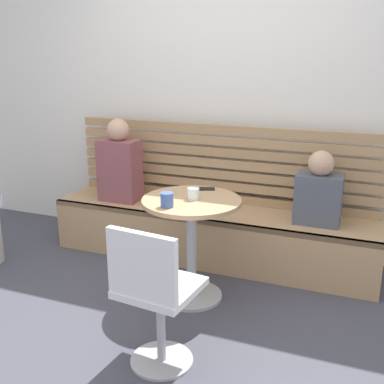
# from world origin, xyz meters

# --- Properties ---
(ground) EXTENTS (8.00, 8.00, 0.00)m
(ground) POSITION_xyz_m (0.00, 0.00, 0.00)
(ground) COLOR #42424C
(back_wall) EXTENTS (5.20, 0.10, 2.90)m
(back_wall) POSITION_xyz_m (0.00, 1.64, 1.45)
(back_wall) COLOR silver
(back_wall) RESTS_ON ground
(booth_bench) EXTENTS (2.70, 0.52, 0.44)m
(booth_bench) POSITION_xyz_m (0.00, 1.20, 0.22)
(booth_bench) COLOR tan
(booth_bench) RESTS_ON ground
(booth_backrest) EXTENTS (2.65, 0.04, 0.67)m
(booth_backrest) POSITION_xyz_m (0.00, 1.44, 0.78)
(booth_backrest) COLOR #A68157
(booth_backrest) RESTS_ON booth_bench
(cafe_table) EXTENTS (0.68, 0.68, 0.74)m
(cafe_table) POSITION_xyz_m (0.09, 0.54, 0.52)
(cafe_table) COLOR #ADADB2
(cafe_table) RESTS_ON ground
(white_chair) EXTENTS (0.44, 0.44, 0.85)m
(white_chair) POSITION_xyz_m (0.20, -0.28, 0.46)
(white_chair) COLOR #ADADB2
(white_chair) RESTS_ON ground
(person_adult) EXTENTS (0.34, 0.22, 0.71)m
(person_adult) POSITION_xyz_m (-0.83, 1.17, 0.76)
(person_adult) COLOR brown
(person_adult) RESTS_ON booth_bench
(person_child_left) EXTENTS (0.34, 0.22, 0.56)m
(person_child_left) POSITION_xyz_m (0.85, 1.21, 0.68)
(person_child_left) COLOR #4C515B
(person_child_left) RESTS_ON booth_bench
(cup_mug_blue) EXTENTS (0.08, 0.08, 0.09)m
(cup_mug_blue) POSITION_xyz_m (0.01, 0.32, 0.79)
(cup_mug_blue) COLOR #3D5B9E
(cup_mug_blue) RESTS_ON cafe_table
(cup_glass_short) EXTENTS (0.08, 0.08, 0.08)m
(cup_glass_short) POSITION_xyz_m (0.10, 0.54, 0.78)
(cup_glass_short) COLOR silver
(cup_glass_short) RESTS_ON cafe_table
(phone_on_table) EXTENTS (0.16, 0.12, 0.01)m
(phone_on_table) POSITION_xyz_m (0.10, 0.79, 0.74)
(phone_on_table) COLOR black
(phone_on_table) RESTS_ON cafe_table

